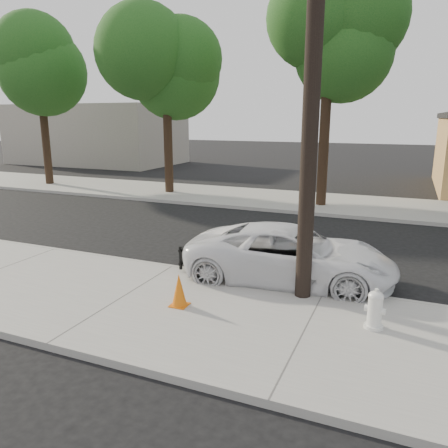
{
  "coord_description": "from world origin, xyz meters",
  "views": [
    {
      "loc": [
        5.49,
        -11.6,
        3.95
      ],
      "look_at": [
        0.8,
        -0.5,
        1.0
      ],
      "focal_mm": 35.0,
      "sensor_mm": 36.0,
      "label": 1
    }
  ],
  "objects_px": {
    "utility_pole": "(312,78)",
    "traffic_cone": "(179,290)",
    "police_cruiser": "(290,255)",
    "fire_hydrant": "(375,310)"
  },
  "relations": [
    {
      "from": "police_cruiser",
      "to": "traffic_cone",
      "type": "height_order",
      "value": "police_cruiser"
    },
    {
      "from": "police_cruiser",
      "to": "fire_hydrant",
      "type": "relative_size",
      "value": 6.94
    },
    {
      "from": "utility_pole",
      "to": "traffic_cone",
      "type": "height_order",
      "value": "utility_pole"
    },
    {
      "from": "fire_hydrant",
      "to": "traffic_cone",
      "type": "relative_size",
      "value": 1.04
    },
    {
      "from": "utility_pole",
      "to": "police_cruiser",
      "type": "relative_size",
      "value": 1.79
    },
    {
      "from": "utility_pole",
      "to": "traffic_cone",
      "type": "xyz_separation_m",
      "value": [
        -2.24,
        -1.52,
        -4.21
      ]
    },
    {
      "from": "utility_pole",
      "to": "traffic_cone",
      "type": "relative_size",
      "value": 12.97
    },
    {
      "from": "utility_pole",
      "to": "fire_hydrant",
      "type": "xyz_separation_m",
      "value": [
        1.56,
        -0.99,
        -4.2
      ]
    },
    {
      "from": "police_cruiser",
      "to": "fire_hydrant",
      "type": "distance_m",
      "value": 2.96
    },
    {
      "from": "police_cruiser",
      "to": "traffic_cone",
      "type": "xyz_separation_m",
      "value": [
        -1.67,
        -2.58,
        -0.21
      ]
    }
  ]
}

